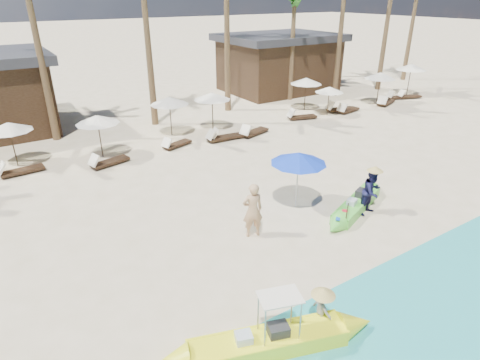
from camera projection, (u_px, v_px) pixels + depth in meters
ground at (260, 250)px, 12.32m from camera, size 240.00×240.00×0.00m
green_canoe at (356, 204)px, 14.52m from camera, size 4.77×2.13×0.64m
yellow_canoe at (268, 342)px, 8.77m from camera, size 5.48×2.05×1.46m
tourist at (253, 210)px, 12.67m from camera, size 0.76×0.59×1.85m
vendor_green at (372, 192)px, 14.02m from camera, size 0.90×0.74×1.70m
vendor_yellow at (322, 308)px, 9.18m from camera, size 0.34×0.57×0.87m
blue_umbrella at (299, 158)px, 13.98m from camera, size 1.99×1.99×2.14m
resort_parasol_4 at (8, 127)px, 17.55m from camera, size 1.98×1.98×2.03m
lounger_4_right at (19, 170)px, 17.32m from camera, size 1.86×0.70×0.62m
resort_parasol_5 at (97, 119)px, 18.49m from camera, size 2.00×2.00×2.06m
lounger_5_left at (107, 162)px, 18.20m from camera, size 1.91×0.99×0.62m
resort_parasol_6 at (169, 101)px, 21.38m from camera, size 2.08×2.08×2.15m
lounger_6_left at (175, 144)px, 20.37m from camera, size 1.74×1.01×0.57m
lounger_6_right at (221, 137)px, 21.27m from camera, size 1.86×0.62×0.63m
resort_parasol_7 at (212, 96)px, 22.36m from camera, size 2.07×2.07×2.13m
lounger_7_left at (226, 136)px, 21.42m from camera, size 1.93×0.80×0.64m
lounger_7_right at (253, 132)px, 22.08m from camera, size 1.99×1.10×0.65m
resort_parasol_8 at (306, 81)px, 26.21m from camera, size 2.07×2.07×2.13m
lounger_8_left at (300, 116)px, 24.86m from camera, size 1.94×1.07×0.63m
resort_parasol_9 at (329, 90)px, 25.10m from camera, size 1.78×1.78×1.83m
lounger_9_left at (339, 108)px, 26.45m from camera, size 2.06×1.04×0.67m
lounger_9_right at (347, 110)px, 26.27m from camera, size 1.90×0.85×0.62m
resort_parasol_10 at (380, 76)px, 27.51m from camera, size 2.14×2.14×2.21m
lounger_10_left at (385, 102)px, 28.02m from camera, size 2.06×1.22×0.67m
lounger_10_right at (396, 97)px, 29.58m from camera, size 1.80×0.84×0.59m
resort_parasol_11 at (411, 67)px, 30.08m from camera, size 2.26×2.26×2.33m
lounger_11_left at (408, 96)px, 29.74m from camera, size 1.89×1.09×0.61m
pavilion_east at (279, 62)px, 31.56m from camera, size 8.80×6.60×4.30m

